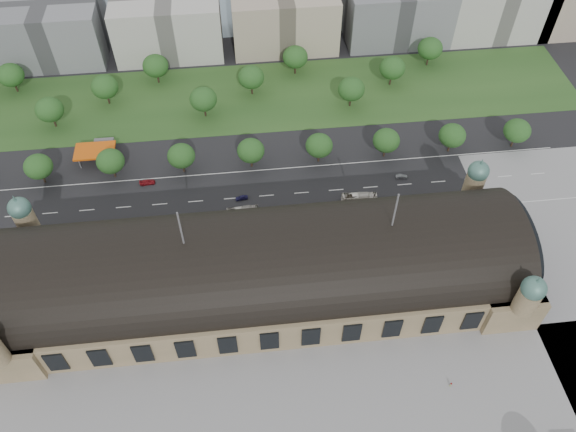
{
  "coord_description": "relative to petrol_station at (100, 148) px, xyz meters",
  "views": [
    {
      "loc": [
        -3.05,
        -91.97,
        139.89
      ],
      "look_at": [
        8.92,
        16.1,
        14.0
      ],
      "focal_mm": 35.0,
      "sensor_mm": 36.0,
      "label": 1
    }
  ],
  "objects": [
    {
      "name": "ground",
      "position": [
        53.91,
        -65.28,
        -2.95
      ],
      "size": [
        900.0,
        900.0,
        0.0
      ],
      "primitive_type": "plane",
      "color": "black",
      "rests_on": "ground"
    },
    {
      "name": "station",
      "position": [
        53.91,
        -65.28,
        7.33
      ],
      "size": [
        150.0,
        48.4,
        44.3
      ],
      "color": "#98815E",
      "rests_on": "ground"
    },
    {
      "name": "road_slab",
      "position": [
        33.91,
        -27.28,
        -2.95
      ],
      "size": [
        260.0,
        26.0,
        0.1
      ],
      "primitive_type": "cube",
      "color": "black",
      "rests_on": "ground"
    },
    {
      "name": "grass_belt",
      "position": [
        38.91,
        27.72,
        -2.95
      ],
      "size": [
        300.0,
        45.0,
        0.1
      ],
      "primitive_type": "cube",
      "color": "#254A1D",
      "rests_on": "ground"
    },
    {
      "name": "petrol_station",
      "position": [
        0.0,
        0.0,
        0.0
      ],
      "size": [
        14.0,
        13.0,
        5.05
      ],
      "color": "#D2530C",
      "rests_on": "ground"
    },
    {
      "name": "office_2",
      "position": [
        -26.09,
        67.72,
        9.05
      ],
      "size": [
        45.0,
        32.0,
        24.0
      ],
      "primitive_type": "cube",
      "color": "gray",
      "rests_on": "ground"
    },
    {
      "name": "office_3",
      "position": [
        23.91,
        67.72,
        9.05
      ],
      "size": [
        45.0,
        32.0,
        24.0
      ],
      "primitive_type": "cube",
      "color": "#B9B7AF",
      "rests_on": "ground"
    },
    {
      "name": "office_4",
      "position": [
        73.91,
        67.72,
        9.05
      ],
      "size": [
        45.0,
        32.0,
        24.0
      ],
      "primitive_type": "cube",
      "color": "#B4A58D",
      "rests_on": "ground"
    },
    {
      "name": "office_5",
      "position": [
        123.91,
        67.72,
        9.05
      ],
      "size": [
        45.0,
        32.0,
        24.0
      ],
      "primitive_type": "cube",
      "color": "gray",
      "rests_on": "ground"
    },
    {
      "name": "office_6",
      "position": [
        168.91,
        67.72,
        9.05
      ],
      "size": [
        45.0,
        32.0,
        24.0
      ],
      "primitive_type": "cube",
      "color": "#B9B7AF",
      "rests_on": "ground"
    },
    {
      "name": "tree_row_2",
      "position": [
        -18.09,
        -12.28,
        4.48
      ],
      "size": [
        9.6,
        9.6,
        11.52
      ],
      "color": "#2D2116",
      "rests_on": "ground"
    },
    {
      "name": "tree_row_3",
      "position": [
        5.91,
        -12.28,
        4.48
      ],
      "size": [
        9.6,
        9.6,
        11.52
      ],
      "color": "#2D2116",
      "rests_on": "ground"
    },
    {
      "name": "tree_row_4",
      "position": [
        29.91,
        -12.28,
        4.48
      ],
      "size": [
        9.6,
        9.6,
        11.52
      ],
      "color": "#2D2116",
      "rests_on": "ground"
    },
    {
      "name": "tree_row_5",
      "position": [
        53.91,
        -12.28,
        4.48
      ],
      "size": [
        9.6,
        9.6,
        11.52
      ],
      "color": "#2D2116",
      "rests_on": "ground"
    },
    {
      "name": "tree_row_6",
      "position": [
        77.91,
        -12.28,
        4.48
      ],
      "size": [
        9.6,
        9.6,
        11.52
      ],
      "color": "#2D2116",
      "rests_on": "ground"
    },
    {
      "name": "tree_row_7",
      "position": [
        101.91,
        -12.28,
        4.48
      ],
      "size": [
        9.6,
        9.6,
        11.52
      ],
      "color": "#2D2116",
      "rests_on": "ground"
    },
    {
      "name": "tree_row_8",
      "position": [
        125.91,
        -12.28,
        4.48
      ],
      "size": [
        9.6,
        9.6,
        11.52
      ],
      "color": "#2D2116",
      "rests_on": "ground"
    },
    {
      "name": "tree_row_9",
      "position": [
        149.91,
        -12.28,
        4.48
      ],
      "size": [
        9.6,
        9.6,
        11.52
      ],
      "color": "#2D2116",
      "rests_on": "ground"
    },
    {
      "name": "tree_belt_2",
      "position": [
        -38.09,
        41.72,
        5.1
      ],
      "size": [
        10.4,
        10.4,
        12.48
      ],
      "color": "#2D2116",
      "rests_on": "ground"
    },
    {
      "name": "tree_belt_3",
      "position": [
        -19.09,
        17.72,
        5.1
      ],
      "size": [
        10.4,
        10.4,
        12.48
      ],
      "color": "#2D2116",
      "rests_on": "ground"
    },
    {
      "name": "tree_belt_4",
      "position": [
        -0.09,
        29.72,
        5.1
      ],
      "size": [
        10.4,
        10.4,
        12.48
      ],
      "color": "#2D2116",
      "rests_on": "ground"
    },
    {
      "name": "tree_belt_5",
      "position": [
        18.91,
        41.72,
        5.1
      ],
      "size": [
        10.4,
        10.4,
        12.48
      ],
      "color": "#2D2116",
      "rests_on": "ground"
    },
    {
      "name": "tree_belt_6",
      "position": [
        37.91,
        17.72,
        5.1
      ],
      "size": [
        10.4,
        10.4,
        12.48
      ],
      "color": "#2D2116",
      "rests_on": "ground"
    },
    {
      "name": "tree_belt_7",
      "position": [
        56.91,
        29.72,
        5.1
      ],
      "size": [
        10.4,
        10.4,
        12.48
      ],
      "color": "#2D2116",
      "rests_on": "ground"
    },
    {
      "name": "tree_belt_8",
      "position": [
        75.91,
        41.72,
        5.1
      ],
      "size": [
        10.4,
        10.4,
        12.48
      ],
      "color": "#2D2116",
      "rests_on": "ground"
    },
    {
      "name": "tree_belt_9",
      "position": [
        94.91,
        17.72,
        5.1
      ],
      "size": [
        10.4,
        10.4,
        12.48
      ],
      "color": "#2D2116",
      "rests_on": "ground"
    },
    {
      "name": "tree_belt_10",
      "position": [
        113.91,
        29.72,
        5.1
      ],
      "size": [
        10.4,
        10.4,
        12.48
      ],
      "color": "#2D2116",
      "rests_on": "ground"
    },
    {
      "name": "tree_belt_11",
      "position": [
        132.91,
        41.72,
        5.1
      ],
      "size": [
        10.4,
        10.4,
        12.48
      ],
      "color": "#2D2116",
      "rests_on": "ground"
    },
    {
      "name": "traffic_car_2",
      "position": [
        -20.82,
        -36.37,
        -2.24
      ],
      "size": [
        5.29,
        2.85,
        1.41
      ],
      "primitive_type": "imported",
      "rotation": [
        0.0,
        0.0,
        -1.67
      ],
      "color": "black",
      "rests_on": "ground"
    },
    {
      "name": "traffic_car_3",
      "position": [
        17.4,
        -17.07,
        -2.18
      ],
      "size": [
        5.46,
        2.55,
        1.54
      ],
      "primitive_type": "imported",
      "rotation": [
        0.0,
        0.0,
        1.65
      ],
      "color": "maroon",
      "rests_on": "ground"
    },
    {
      "name": "traffic_car_4",
      "position": [
        49.4,
        -27.89,
        -2.24
      ],
      "size": [
        4.36,
        2.2,
        1.42
      ],
      "primitive_type": "imported",
      "rotation": [
        0.0,
        0.0,
        -1.44
      ],
      "color": "#1F1B4E",
      "rests_on": "ground"
    },
    {
      "name": "traffic_car_5",
      "position": [
        105.61,
        -23.94,
        -2.29
      ],
      "size": [
        4.11,
        1.81,
        1.31
      ],
      "primitive_type": "imported",
      "rotation": [
        0.0,
        0.0,
        1.46
      ],
      "color": "slate",
      "rests_on": "ground"
    },
    {
      "name": "parked_car_0",
      "position": [
        -26.09,
        -44.28,
        -2.17
      ],
      "size": [
        4.8,
        4.09,
        1.56
      ],
      "primitive_type": "imported",
      "rotation": [
        0.0,
        0.0,
        -0.95
      ],
      "color": "black",
      "rests_on": "ground"
    },
    {
      "name": "parked_car_1",
      "position": [
        -16.01,
        -40.28,
        -2.15
      ],
      "size": [
        6.19,
        5.59,
        1.6
      ],
      "primitive_type": "imported",
      "rotation": [
        0.0,
        0.0,
        -0.92
      ],
      "color": "maroon",
      "rests_on": "ground"
    },
    {
      "name": "parked_car_2",
      "position": [
        -2.63,
        -44.28,
        -2.19
      ],
      "size": [
        5.67,
        3.89,
        1.53
      ],
      "primitive_type": "imported",
      "rotation": [
        0.0,
        0.0,
        -1.2
      ],
      "color": "#192447",
      "rests_on": "ground"
    },
    {
      "name": "parked_car_3",
      "position": [
        1.1,
        -44.28,
        -2.25
      ],
      "size": [
        4.26,
        3.84,
        1.4
      ],
      "primitive_type": "imported",
      "rotation": [
        0.0,
        0.0,
        -0.9
      ],
      "color": "#58595F",
      "rests_on": "ground"
    },
    {
      "name": "parked_car_4",
      "position": [
        -1.24,
        -41.34,
        -2.15
      ],
      "size": [
        5.09,
        3.54,
        1.59
      ],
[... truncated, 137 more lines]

